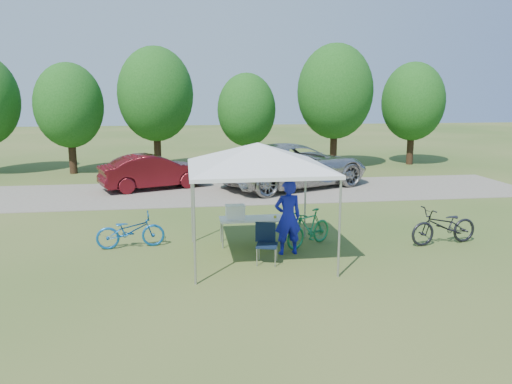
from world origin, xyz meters
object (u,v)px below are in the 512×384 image
Objects in this scene: cyclist at (288,217)px; sedan at (154,172)px; bike_dark at (444,226)px; minivan at (294,165)px; folding_table at (252,220)px; bike_green at (309,228)px; folding_chair at (266,239)px; bike_blue at (130,231)px; cooler at (235,212)px.

cyclist reaches higher than sedan.
minivan reaches higher than bike_dark.
sedan is (-2.93, 7.98, 0.08)m from folding_table.
folding_chair is at bearing -84.05° from bike_green.
sedan is (-3.67, 8.92, -0.19)m from cyclist.
minivan reaches higher than bike_blue.
bike_green reaches higher than bike_blue.
folding_chair is at bearing -89.81° from bike_dark.
sedan is at bearing 107.39° from cooler.
cooler is at bearing -99.28° from bike_blue.
cyclist is 9.65m from sedan.
folding_table is 1.46m from bike_green.
folding_table is 0.39× the size of sedan.
bike_green is (4.46, -0.51, 0.03)m from bike_blue.
folding_chair is 9.93m from sedan.
folding_chair is at bearing -68.81° from cooler.
bike_green is at bearing -173.39° from sedan.
bike_blue is (-3.07, 0.11, -0.20)m from folding_table.
bike_green is at bearing -12.26° from cooler.
sedan is at bearing 110.17° from folding_table.
bike_green is 9.44m from sedan.
sedan reaches higher than folding_table.
minivan is at bearing 136.23° from bike_green.
cooler is 8.29m from minivan.
bike_green reaches higher than folding_table.
folding_chair is at bearing -84.81° from folding_table.
minivan is (2.66, 9.09, 0.37)m from folding_chair.
minivan is at bearing -114.21° from sedan.
folding_chair is 0.88m from cyclist.
cyclist reaches higher than cooler.
bike_blue is (-3.80, 1.04, -0.47)m from cyclist.
minivan reaches higher than sedan.
bike_dark is at bearing -8.02° from cooler.
sedan is at bearing -7.89° from bike_blue.
bike_green is (1.40, -0.40, -0.17)m from folding_table.
cooler is 0.31× the size of bike_green.
cyclist reaches higher than bike_dark.
cooler is 5.37m from bike_dark.
bike_blue is (-3.20, 1.56, -0.10)m from folding_chair.
bike_dark is (7.94, -0.86, 0.05)m from bike_blue.
bike_dark is 8.65m from minivan.
cooler is (-0.56, 1.45, 0.32)m from folding_chair.
folding_chair reaches higher than folding_table.
minivan is (2.06, 8.57, 0.01)m from cyclist.
sedan is at bearing 123.25° from folding_chair.
folding_table is 0.49m from cooler.
cyclist is at bearing -112.27° from bike_blue.
sedan is (-7.81, 8.73, 0.22)m from bike_dark.
minivan is (-2.08, 8.38, 0.42)m from bike_dark.
bike_dark is at bearing 23.74° from folding_chair.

